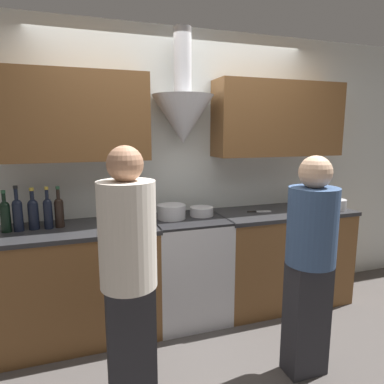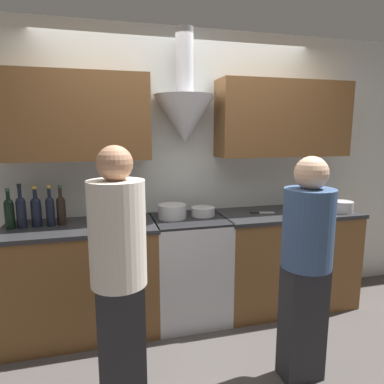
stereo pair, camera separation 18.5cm
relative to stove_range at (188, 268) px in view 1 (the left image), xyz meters
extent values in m
plane|color=#4C4744|center=(0.00, -0.31, -0.47)|extent=(12.00, 12.00, 0.00)
cube|color=silver|center=(0.00, 0.33, 0.83)|extent=(8.40, 0.06, 2.60)
cone|color=silver|center=(0.00, 0.15, 1.32)|extent=(0.54, 0.54, 0.42)
cylinder|color=silver|center=(0.00, 0.15, 1.80)|extent=(0.15, 0.15, 0.55)
cube|color=brown|center=(-0.91, 0.15, 1.33)|extent=(1.19, 0.32, 0.70)
cube|color=brown|center=(0.96, 0.15, 1.33)|extent=(1.29, 0.32, 0.70)
cube|color=brown|center=(-0.91, 0.00, -0.02)|extent=(1.19, 0.60, 0.90)
cube|color=#28282B|center=(-0.91, 0.00, 0.45)|extent=(1.22, 0.62, 0.03)
cube|color=brown|center=(0.96, 0.00, -0.02)|extent=(1.29, 0.60, 0.90)
cube|color=#28282B|center=(0.96, 0.00, 0.45)|extent=(1.31, 0.62, 0.03)
cube|color=silver|center=(0.00, 0.00, -0.01)|extent=(0.64, 0.60, 0.91)
cube|color=black|center=(0.00, -0.30, -0.05)|extent=(0.45, 0.01, 0.41)
cube|color=black|center=(0.00, 0.00, 0.45)|extent=(0.64, 0.60, 0.02)
cube|color=silver|center=(0.00, 0.27, 0.39)|extent=(0.64, 0.06, 0.10)
cylinder|color=black|center=(-1.43, 0.03, 0.56)|extent=(0.07, 0.07, 0.20)
sphere|color=black|center=(-1.43, 0.03, 0.66)|extent=(0.07, 0.07, 0.07)
cylinder|color=black|center=(-1.43, 0.03, 0.72)|extent=(0.03, 0.03, 0.08)
cylinder|color=#234C33|center=(-1.43, 0.03, 0.77)|extent=(0.03, 0.03, 0.02)
cylinder|color=black|center=(-1.35, 0.03, 0.57)|extent=(0.07, 0.07, 0.21)
sphere|color=black|center=(-1.35, 0.03, 0.67)|extent=(0.07, 0.07, 0.07)
cylinder|color=black|center=(-1.35, 0.03, 0.74)|extent=(0.03, 0.03, 0.10)
cylinder|color=black|center=(-1.35, 0.03, 0.80)|extent=(0.03, 0.03, 0.02)
cylinder|color=black|center=(-1.24, 0.05, 0.56)|extent=(0.08, 0.08, 0.20)
sphere|color=black|center=(-1.24, 0.05, 0.66)|extent=(0.08, 0.08, 0.08)
cylinder|color=black|center=(-1.24, 0.05, 0.72)|extent=(0.03, 0.03, 0.09)
cylinder|color=gold|center=(-1.24, 0.05, 0.78)|extent=(0.03, 0.03, 0.02)
cylinder|color=black|center=(-1.14, 0.04, 0.57)|extent=(0.07, 0.07, 0.21)
sphere|color=black|center=(-1.14, 0.04, 0.67)|extent=(0.07, 0.07, 0.07)
cylinder|color=black|center=(-1.14, 0.04, 0.73)|extent=(0.03, 0.03, 0.09)
cylinder|color=gold|center=(-1.14, 0.04, 0.78)|extent=(0.03, 0.03, 0.02)
cylinder|color=black|center=(-1.06, 0.05, 0.56)|extent=(0.07, 0.07, 0.20)
sphere|color=black|center=(-1.06, 0.05, 0.66)|extent=(0.07, 0.07, 0.07)
cylinder|color=black|center=(-1.06, 0.05, 0.72)|extent=(0.03, 0.03, 0.09)
cylinder|color=#234C33|center=(-1.06, 0.05, 0.78)|extent=(0.03, 0.03, 0.02)
cylinder|color=silver|center=(-0.14, 0.04, 0.52)|extent=(0.25, 0.25, 0.12)
cylinder|color=silver|center=(0.14, 0.05, 0.50)|extent=(0.21, 0.21, 0.08)
sphere|color=orange|center=(1.26, 0.05, 0.50)|extent=(0.08, 0.08, 0.08)
cylinder|color=silver|center=(1.46, -0.15, 0.51)|extent=(0.19, 0.19, 0.10)
cube|color=silver|center=(0.75, 0.00, 0.47)|extent=(0.14, 0.07, 0.01)
cube|color=black|center=(0.64, 0.02, 0.47)|extent=(0.09, 0.04, 0.01)
cube|color=#28282D|center=(-0.65, -0.90, -0.07)|extent=(0.28, 0.18, 0.80)
cylinder|color=silver|center=(-0.65, -0.90, 0.64)|extent=(0.33, 0.33, 0.61)
sphere|color=#AD7A5B|center=(-0.65, -0.90, 1.04)|extent=(0.20, 0.20, 0.20)
cube|color=#28282D|center=(0.55, -0.96, -0.07)|extent=(0.28, 0.18, 0.81)
cylinder|color=#38517A|center=(0.55, -0.96, 0.60)|extent=(0.33, 0.33, 0.52)
sphere|color=#E0B28E|center=(0.55, -0.96, 0.95)|extent=(0.22, 0.22, 0.22)
camera|label=1|loc=(-0.90, -2.78, 1.21)|focal=32.00mm
camera|label=2|loc=(-0.72, -2.83, 1.21)|focal=32.00mm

